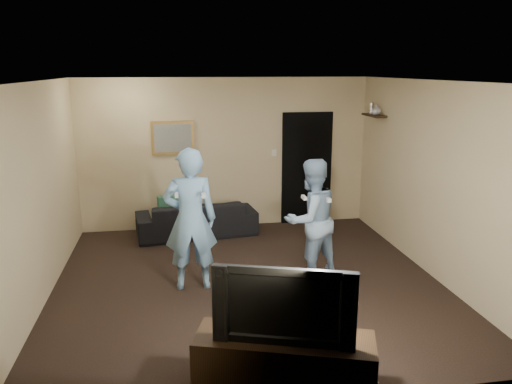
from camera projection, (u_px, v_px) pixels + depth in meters
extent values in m
plane|color=black|center=(248.00, 282.00, 6.59)|extent=(5.00, 5.00, 0.00)
cube|color=silver|center=(247.00, 81.00, 5.96)|extent=(5.00, 5.00, 0.04)
cube|color=#C7B285|center=(226.00, 154.00, 8.66)|extent=(5.00, 0.04, 2.60)
cube|color=#C7B285|center=(296.00, 260.00, 3.88)|extent=(5.00, 0.04, 2.60)
cube|color=#C7B285|center=(38.00, 195.00, 5.87)|extent=(0.04, 5.00, 2.60)
cube|color=#C7B285|center=(432.00, 179.00, 6.68)|extent=(0.04, 5.00, 2.60)
imported|color=black|center=(197.00, 218.00, 8.40)|extent=(2.05, 1.00, 0.58)
cube|color=#1A4E3C|center=(171.00, 208.00, 8.29)|extent=(0.46, 0.27, 0.44)
cube|color=olive|center=(173.00, 138.00, 8.42)|extent=(0.72, 0.05, 0.57)
cube|color=slate|center=(173.00, 138.00, 8.39)|extent=(0.62, 0.01, 0.47)
cube|color=black|center=(307.00, 168.00, 8.94)|extent=(0.90, 0.06, 2.00)
cube|color=silver|center=(274.00, 153.00, 8.78)|extent=(0.08, 0.02, 0.12)
cube|color=black|center=(374.00, 115.00, 8.22)|extent=(0.20, 0.60, 0.03)
imported|color=silver|center=(376.00, 110.00, 8.12)|extent=(0.17, 0.17, 0.17)
cylinder|color=#B6B6BA|center=(371.00, 108.00, 8.32)|extent=(0.06, 0.06, 0.18)
cube|color=black|center=(284.00, 366.00, 4.31)|extent=(1.61, 0.95, 0.55)
imported|color=black|center=(285.00, 301.00, 4.16)|extent=(1.17, 0.52, 0.68)
imported|color=#7EAFDA|center=(190.00, 219.00, 6.23)|extent=(0.67, 0.44, 1.82)
cube|color=white|center=(177.00, 195.00, 5.90)|extent=(0.04, 0.14, 0.04)
cube|color=white|center=(204.00, 195.00, 5.96)|extent=(0.05, 0.09, 0.05)
imported|color=#89A8C7|center=(311.00, 219.00, 6.57)|extent=(0.96, 0.86, 1.62)
cube|color=white|center=(304.00, 197.00, 6.24)|extent=(0.04, 0.14, 0.04)
cube|color=white|center=(328.00, 200.00, 6.31)|extent=(0.05, 0.09, 0.05)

